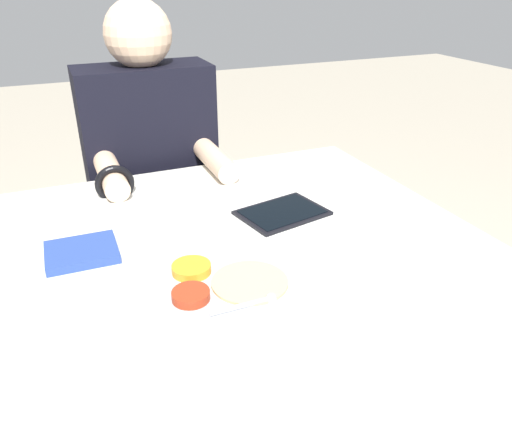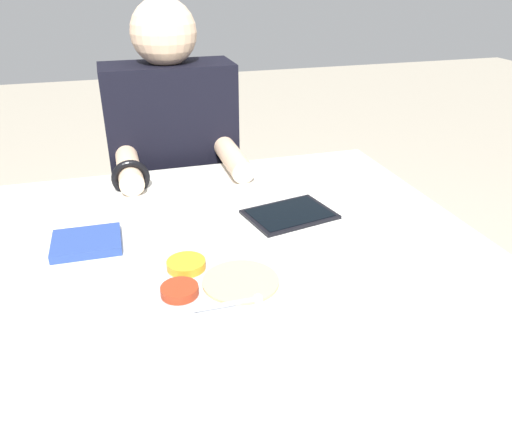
{
  "view_description": "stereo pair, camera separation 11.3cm",
  "coord_description": "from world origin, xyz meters",
  "px_view_note": "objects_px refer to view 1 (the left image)",
  "views": [
    {
      "loc": [
        -0.29,
        -0.97,
        1.33
      ],
      "look_at": [
        0.1,
        -0.04,
        0.81
      ],
      "focal_mm": 35.0,
      "sensor_mm": 36.0,
      "label": 1
    },
    {
      "loc": [
        -0.18,
        -1.01,
        1.33
      ],
      "look_at": [
        0.1,
        -0.04,
        0.81
      ],
      "focal_mm": 35.0,
      "sensor_mm": 36.0,
      "label": 2
    }
  ],
  "objects_px": {
    "red_notebook": "(82,253)",
    "person_diner": "(155,198)",
    "thali_tray": "(220,286)",
    "tablet_device": "(282,213)"
  },
  "relations": [
    {
      "from": "red_notebook",
      "to": "person_diner",
      "type": "xyz_separation_m",
      "value": [
        0.29,
        0.6,
        -0.17
      ]
    },
    {
      "from": "thali_tray",
      "to": "red_notebook",
      "type": "distance_m",
      "value": 0.34
    },
    {
      "from": "thali_tray",
      "to": "tablet_device",
      "type": "relative_size",
      "value": 1.27
    },
    {
      "from": "person_diner",
      "to": "red_notebook",
      "type": "bearing_deg",
      "value": -115.41
    },
    {
      "from": "red_notebook",
      "to": "thali_tray",
      "type": "bearing_deg",
      "value": -45.07
    },
    {
      "from": "thali_tray",
      "to": "person_diner",
      "type": "distance_m",
      "value": 0.86
    },
    {
      "from": "red_notebook",
      "to": "person_diner",
      "type": "distance_m",
      "value": 0.69
    },
    {
      "from": "thali_tray",
      "to": "tablet_device",
      "type": "distance_m",
      "value": 0.37
    },
    {
      "from": "thali_tray",
      "to": "tablet_device",
      "type": "bearing_deg",
      "value": 44.69
    },
    {
      "from": "thali_tray",
      "to": "person_diner",
      "type": "xyz_separation_m",
      "value": [
        0.04,
        0.85,
        -0.17
      ]
    }
  ]
}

